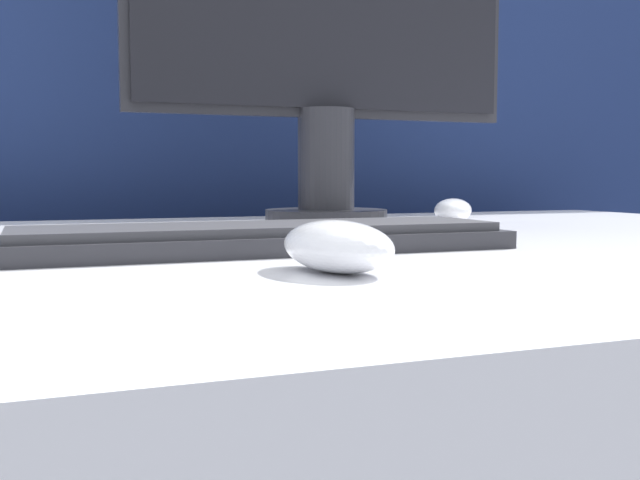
{
  "coord_description": "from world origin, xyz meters",
  "views": [
    {
      "loc": [
        -0.17,
        -0.71,
        0.81
      ],
      "look_at": [
        0.02,
        -0.2,
        0.76
      ],
      "focal_mm": 42.0,
      "sensor_mm": 36.0,
      "label": 1
    }
  ],
  "objects_px": {
    "keyboard": "(261,238)",
    "monitor": "(326,1)",
    "computer_mouse_near": "(337,246)",
    "computer_mouse_far": "(453,210)"
  },
  "relations": [
    {
      "from": "keyboard",
      "to": "monitor",
      "type": "height_order",
      "value": "monitor"
    },
    {
      "from": "monitor",
      "to": "computer_mouse_near",
      "type": "bearing_deg",
      "value": -110.77
    },
    {
      "from": "computer_mouse_near",
      "to": "monitor",
      "type": "bearing_deg",
      "value": 59.08
    },
    {
      "from": "computer_mouse_near",
      "to": "computer_mouse_far",
      "type": "bearing_deg",
      "value": 41.04
    },
    {
      "from": "computer_mouse_near",
      "to": "keyboard",
      "type": "bearing_deg",
      "value": 82.0
    },
    {
      "from": "keyboard",
      "to": "monitor",
      "type": "xyz_separation_m",
      "value": [
        0.19,
        0.33,
        0.29
      ]
    },
    {
      "from": "keyboard",
      "to": "computer_mouse_near",
      "type": "bearing_deg",
      "value": -87.78
    },
    {
      "from": "monitor",
      "to": "computer_mouse_far",
      "type": "height_order",
      "value": "monitor"
    },
    {
      "from": "keyboard",
      "to": "computer_mouse_far",
      "type": "relative_size",
      "value": 3.95
    },
    {
      "from": "keyboard",
      "to": "monitor",
      "type": "distance_m",
      "value": 0.48
    }
  ]
}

